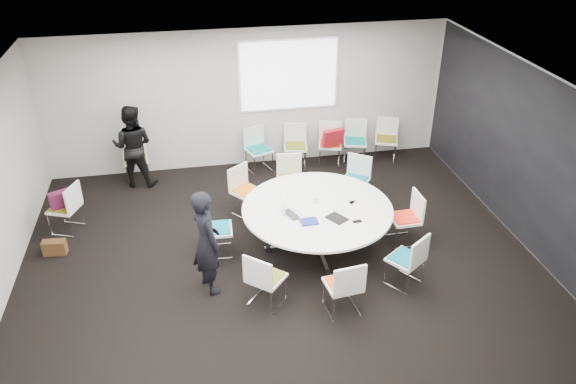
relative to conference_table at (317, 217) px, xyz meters
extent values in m
cube|color=black|center=(-0.65, -0.29, -0.58)|extent=(8.00, 7.00, 0.04)
cube|color=white|center=(-0.65, -0.29, 2.26)|extent=(8.00, 7.00, 0.04)
cube|color=#B0AAA5|center=(-0.65, 3.23, 0.84)|extent=(8.00, 0.04, 2.80)
cube|color=#B0AAA5|center=(-0.65, -3.81, 0.84)|extent=(8.00, 0.04, 2.80)
cube|color=#B0AAA5|center=(3.37, -0.29, 0.84)|extent=(0.04, 7.00, 2.80)
cube|color=black|center=(3.34, -0.29, 0.84)|extent=(0.01, 6.94, 2.74)
cube|color=silver|center=(0.00, 0.00, -0.52)|extent=(0.90, 0.90, 0.08)
cylinder|color=silver|center=(0.00, 0.00, -0.19)|extent=(0.10, 0.10, 0.65)
cylinder|color=white|center=(0.00, 0.00, 0.15)|extent=(2.38, 2.38, 0.04)
cube|color=white|center=(0.15, 3.17, 1.29)|extent=(1.90, 0.03, 1.35)
cube|color=silver|center=(1.42, -0.15, -0.35)|extent=(0.43, 0.43, 0.42)
cube|color=white|center=(1.42, -0.15, -0.12)|extent=(0.45, 0.47, 0.04)
cube|color=red|center=(1.42, -0.15, -0.09)|extent=(0.39, 0.41, 0.03)
cube|color=white|center=(1.63, -0.14, 0.11)|extent=(0.05, 0.46, 0.42)
cube|color=silver|center=(1.00, 1.22, -0.35)|extent=(0.59, 0.59, 0.42)
cube|color=white|center=(1.00, 1.22, -0.12)|extent=(0.63, 0.63, 0.04)
cube|color=#0B6B7C|center=(1.00, 1.22, -0.09)|extent=(0.55, 0.54, 0.03)
cube|color=white|center=(1.13, 1.39, 0.11)|extent=(0.39, 0.30, 0.42)
cube|color=silver|center=(-0.15, 1.48, -0.35)|extent=(0.46, 0.46, 0.42)
cube|color=white|center=(-0.15, 1.48, -0.12)|extent=(0.50, 0.48, 0.04)
cube|color=olive|center=(-0.15, 1.48, -0.09)|extent=(0.43, 0.42, 0.03)
cube|color=white|center=(-0.13, 1.69, 0.11)|extent=(0.46, 0.08, 0.42)
cube|color=silver|center=(-0.98, 1.21, -0.35)|extent=(0.59, 0.59, 0.42)
cube|color=white|center=(-0.98, 1.21, -0.12)|extent=(0.63, 0.63, 0.04)
cube|color=orange|center=(-0.98, 1.21, -0.09)|extent=(0.55, 0.55, 0.03)
cube|color=white|center=(-1.11, 1.37, 0.11)|extent=(0.39, 0.31, 0.42)
cube|color=silver|center=(-1.57, 0.11, -0.35)|extent=(0.44, 0.44, 0.42)
cube|color=white|center=(-1.57, 0.11, -0.12)|extent=(0.46, 0.48, 0.04)
cube|color=#0C6F84|center=(-1.57, 0.11, -0.09)|extent=(0.40, 0.42, 0.03)
cube|color=white|center=(-1.78, 0.12, 0.11)|extent=(0.06, 0.46, 0.42)
cube|color=silver|center=(-1.01, -1.22, -0.35)|extent=(0.59, 0.59, 0.42)
cube|color=white|center=(-1.01, -1.22, -0.12)|extent=(0.64, 0.63, 0.04)
cube|color=olive|center=(-1.01, -1.22, -0.09)|extent=(0.55, 0.55, 0.03)
cube|color=white|center=(-1.15, -1.38, 0.11)|extent=(0.37, 0.33, 0.42)
cube|color=silver|center=(-0.01, -1.57, -0.35)|extent=(0.47, 0.47, 0.42)
cube|color=white|center=(-0.01, -1.57, -0.12)|extent=(0.51, 0.49, 0.04)
cube|color=#D34E14|center=(-0.01, -1.57, -0.09)|extent=(0.44, 0.43, 0.03)
cube|color=white|center=(0.02, -1.78, 0.11)|extent=(0.46, 0.09, 0.42)
cube|color=silver|center=(1.04, -1.18, -0.35)|extent=(0.59, 0.59, 0.42)
cube|color=white|center=(1.04, -1.18, -0.12)|extent=(0.63, 0.63, 0.04)
cube|color=#096178|center=(1.04, -1.18, -0.09)|extent=(0.55, 0.54, 0.03)
cube|color=white|center=(1.16, -1.35, 0.11)|extent=(0.40, 0.30, 0.42)
cube|color=silver|center=(-0.53, 2.82, -0.35)|extent=(0.54, 0.54, 0.42)
cube|color=white|center=(-0.53, 2.82, -0.12)|extent=(0.58, 0.57, 0.04)
cube|color=#087E7A|center=(-0.53, 2.82, -0.09)|extent=(0.50, 0.49, 0.03)
cube|color=white|center=(-0.60, 3.02, 0.11)|extent=(0.45, 0.19, 0.42)
cube|color=silver|center=(0.23, 2.84, -0.35)|extent=(0.48, 0.48, 0.42)
cube|color=white|center=(0.23, 2.84, -0.12)|extent=(0.53, 0.51, 0.04)
cube|color=olive|center=(0.23, 2.84, -0.09)|extent=(0.46, 0.44, 0.03)
cube|color=white|center=(0.26, 3.05, 0.11)|extent=(0.46, 0.11, 0.42)
cube|color=silver|center=(0.95, 2.81, -0.35)|extent=(0.51, 0.51, 0.42)
cube|color=white|center=(0.95, 2.81, -0.12)|extent=(0.55, 0.54, 0.04)
cube|color=red|center=(0.95, 2.81, -0.09)|extent=(0.48, 0.47, 0.03)
cube|color=white|center=(1.00, 3.01, 0.11)|extent=(0.45, 0.15, 0.42)
cube|color=silver|center=(1.49, 2.84, -0.35)|extent=(0.52, 0.52, 0.42)
cube|color=white|center=(1.49, 2.84, -0.12)|extent=(0.56, 0.55, 0.04)
cube|color=#098180|center=(1.49, 2.84, -0.09)|extent=(0.49, 0.47, 0.03)
cube|color=white|center=(1.55, 3.04, 0.11)|extent=(0.45, 0.16, 0.42)
cube|color=silver|center=(2.16, 2.81, -0.35)|extent=(0.54, 0.54, 0.42)
cube|color=white|center=(2.16, 2.81, -0.12)|extent=(0.58, 0.57, 0.04)
cube|color=#726517|center=(2.16, 2.81, -0.09)|extent=(0.51, 0.49, 0.03)
cube|color=white|center=(2.23, 3.00, 0.11)|extent=(0.44, 0.19, 0.42)
cube|color=silver|center=(-4.04, 1.24, -0.35)|extent=(0.55, 0.55, 0.42)
cube|color=white|center=(-4.04, 1.24, -0.12)|extent=(0.58, 0.59, 0.04)
cube|color=#686314|center=(-4.04, 1.24, -0.09)|extent=(0.50, 0.51, 0.03)
cube|color=white|center=(-3.85, 1.16, 0.11)|extent=(0.21, 0.44, 0.42)
cube|color=silver|center=(-2.95, 2.86, -0.35)|extent=(0.47, 0.47, 0.42)
cube|color=white|center=(-2.95, 2.86, -0.12)|extent=(0.51, 0.49, 0.04)
cube|color=brown|center=(-2.95, 2.86, -0.09)|extent=(0.44, 0.43, 0.03)
cube|color=white|center=(-2.97, 3.06, 0.11)|extent=(0.46, 0.09, 0.42)
imported|color=black|center=(-1.78, -0.74, 0.26)|extent=(0.58, 0.69, 1.62)
imported|color=black|center=(-2.95, 2.71, 0.25)|extent=(0.90, 0.77, 1.61)
imported|color=#333338|center=(-0.41, -0.13, 0.19)|extent=(0.31, 0.37, 0.03)
cube|color=silver|center=(-0.53, 0.01, 0.30)|extent=(0.05, 0.30, 0.22)
cube|color=black|center=(0.22, -0.38, 0.18)|extent=(0.35, 0.37, 0.02)
cube|color=navy|center=(-0.22, -0.39, 0.19)|extent=(0.27, 0.21, 0.03)
cube|color=silver|center=(0.59, 0.15, 0.18)|extent=(0.36, 0.36, 0.00)
cube|color=white|center=(0.69, -0.01, 0.18)|extent=(0.32, 0.23, 0.00)
cylinder|color=white|center=(0.01, 0.17, 0.22)|extent=(0.08, 0.08, 0.09)
cube|color=black|center=(0.50, -0.51, 0.18)|extent=(0.15, 0.09, 0.01)
cube|color=#541633|center=(-4.04, 1.24, 0.06)|extent=(0.42, 0.30, 0.28)
cube|color=#472D16|center=(-4.15, 0.57, -0.44)|extent=(0.37, 0.19, 0.24)
cube|color=#AA141F|center=(0.95, 2.60, 0.14)|extent=(0.46, 0.26, 0.36)
camera|label=1|loc=(-1.87, -7.31, 4.79)|focal=35.00mm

